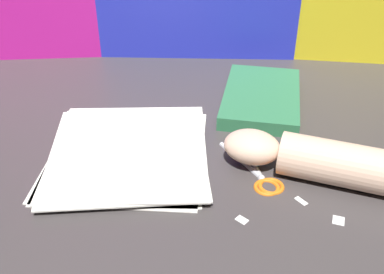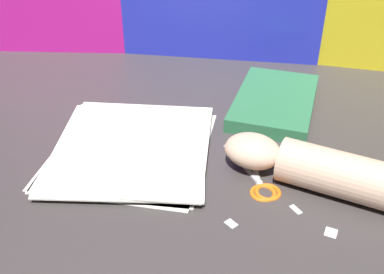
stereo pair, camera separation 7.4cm
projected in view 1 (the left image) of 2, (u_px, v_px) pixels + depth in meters
name	position (u px, v px, depth m)	size (l,w,h in m)	color
ground_plane	(178.00, 149.00, 0.82)	(6.00, 6.00, 0.00)	#3D3838
paper_stack	(128.00, 151.00, 0.80)	(0.30, 0.33, 0.02)	white
book_closed	(261.00, 97.00, 0.96)	(0.20, 0.28, 0.03)	#2D7247
scissors	(259.00, 173.00, 0.75)	(0.11, 0.17, 0.01)	silver
hand_forearm	(324.00, 161.00, 0.73)	(0.33, 0.17, 0.07)	beige
paper_scrap_near	(301.00, 201.00, 0.70)	(0.02, 0.02, 0.00)	white
paper_scrap_mid	(242.00, 220.00, 0.66)	(0.02, 0.02, 0.00)	white
paper_scrap_far	(339.00, 220.00, 0.66)	(0.02, 0.02, 0.00)	white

